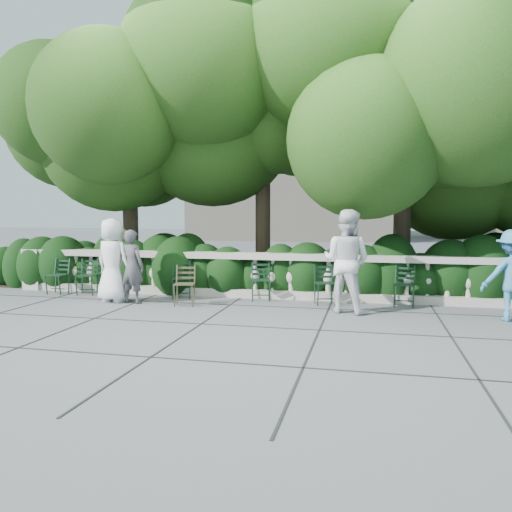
% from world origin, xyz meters
% --- Properties ---
extents(ground, '(90.00, 90.00, 0.00)m').
position_xyz_m(ground, '(0.00, 0.00, 0.00)').
color(ground, '#53555B').
rests_on(ground, ground).
extents(balustrade, '(12.00, 0.44, 1.00)m').
position_xyz_m(balustrade, '(0.00, 1.80, 0.49)').
color(balustrade, '#9E998E').
rests_on(balustrade, ground).
extents(shrub_hedge, '(15.00, 2.60, 1.70)m').
position_xyz_m(shrub_hedge, '(0.00, 3.00, 0.00)').
color(shrub_hedge, black).
rests_on(shrub_hedge, ground).
extents(tree_canopy, '(15.04, 6.52, 6.78)m').
position_xyz_m(tree_canopy, '(0.69, 3.19, 3.96)').
color(tree_canopy, '#3F3023').
rests_on(tree_canopy, ground).
extents(chair_a, '(0.46, 0.50, 0.84)m').
position_xyz_m(chair_a, '(-4.80, 1.11, 0.00)').
color(chair_a, black).
rests_on(chair_a, ground).
extents(chair_b, '(0.52, 0.55, 0.84)m').
position_xyz_m(chair_b, '(-4.04, 1.16, 0.00)').
color(chair_b, black).
rests_on(chair_b, ground).
extents(chair_c, '(0.58, 0.60, 0.84)m').
position_xyz_m(chair_c, '(-1.70, 1.15, 0.00)').
color(chair_c, black).
rests_on(chair_c, ground).
extents(chair_d, '(0.56, 0.59, 0.84)m').
position_xyz_m(chair_d, '(1.43, 1.13, 0.00)').
color(chair_d, black).
rests_on(chair_d, ground).
extents(chair_e, '(0.54, 0.57, 0.84)m').
position_xyz_m(chair_e, '(0.04, 1.29, 0.00)').
color(chair_e, black).
rests_on(chair_e, ground).
extents(chair_f, '(0.49, 0.52, 0.84)m').
position_xyz_m(chair_f, '(2.94, 1.26, 0.00)').
color(chair_f, black).
rests_on(chair_f, ground).
extents(chair_weathered, '(0.53, 0.56, 0.84)m').
position_xyz_m(chair_weathered, '(-1.34, 0.36, 0.00)').
color(chair_weathered, black).
rests_on(chair_weathered, ground).
extents(person_businessman, '(0.99, 0.78, 1.77)m').
position_xyz_m(person_businessman, '(-3.01, 0.61, 0.88)').
color(person_businessman, white).
rests_on(person_businessman, ground).
extents(person_woman_grey, '(0.63, 0.48, 1.54)m').
position_xyz_m(person_woman_grey, '(-2.54, 0.56, 0.77)').
color(person_woman_grey, '#424146').
rests_on(person_woman_grey, ground).
extents(person_casual_man, '(1.15, 1.03, 1.95)m').
position_xyz_m(person_casual_man, '(1.84, 0.61, 0.97)').
color(person_casual_man, silver).
rests_on(person_casual_man, ground).
extents(person_older_blue, '(1.10, 0.73, 1.60)m').
position_xyz_m(person_older_blue, '(4.69, 0.46, 0.80)').
color(person_older_blue, teal).
rests_on(person_older_blue, ground).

